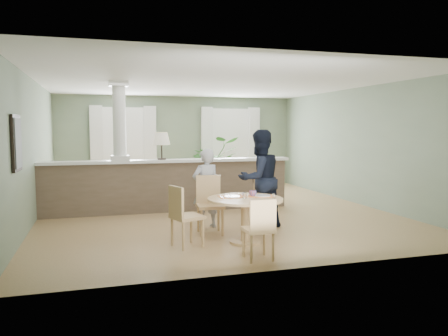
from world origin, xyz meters
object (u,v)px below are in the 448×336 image
object	(u,v)px
dining_table	(245,207)
chair_far_man	(262,202)
chair_far_boy	(209,201)
chair_side	(183,213)
sofa	(194,183)
houseplant	(214,163)
chair_near	(260,227)
man_person	(259,179)
child_person	(206,188)

from	to	relation	value
dining_table	chair_far_man	bearing A→B (deg)	53.38
chair_far_boy	chair_side	world-z (taller)	chair_far_boy
sofa	houseplant	world-z (taller)	houseplant
chair_far_man	houseplant	bearing A→B (deg)	120.46
houseplant	chair_near	bearing A→B (deg)	-99.87
chair_side	dining_table	bearing A→B (deg)	-110.64
dining_table	man_person	world-z (taller)	man_person
chair_far_man	chair_near	bearing A→B (deg)	-76.38
chair_near	chair_side	xyz separation A→B (m)	(-0.85, 0.95, 0.05)
houseplant	chair_far_boy	distance (m)	5.25
chair_near	man_person	xyz separation A→B (m)	(0.70, 1.86, 0.41)
houseplant	chair_far_man	distance (m)	5.09
chair_far_man	chair_side	distance (m)	1.73
houseplant	man_person	xyz separation A→B (m)	(-0.48, -4.91, 0.11)
dining_table	chair_side	xyz separation A→B (m)	(-0.97, 0.03, -0.05)
dining_table	chair_near	world-z (taller)	chair_near
chair_far_boy	chair_far_man	world-z (taller)	chair_far_boy
chair_near	houseplant	bearing A→B (deg)	-100.36
chair_far_boy	chair_far_man	xyz separation A→B (m)	(0.95, -0.01, -0.05)
child_person	man_person	world-z (taller)	man_person
chair_near	child_person	size ratio (longest dim) A/B	0.60
chair_side	man_person	bearing A→B (deg)	-78.74
chair_side	child_person	world-z (taller)	child_person
dining_table	child_person	distance (m)	1.22
sofa	chair_near	distance (m)	5.22
sofa	houseplant	size ratio (longest dim) A/B	1.82
dining_table	chair_far_boy	distance (m)	0.88
chair_far_boy	man_person	distance (m)	1.02
chair_far_boy	man_person	xyz separation A→B (m)	(0.95, 0.14, 0.34)
chair_far_man	child_person	distance (m)	1.02
man_person	chair_far_boy	bearing A→B (deg)	-8.03
chair_side	child_person	distance (m)	1.31
houseplant	child_person	world-z (taller)	houseplant
dining_table	man_person	distance (m)	1.15
dining_table	chair_far_boy	world-z (taller)	chair_far_boy
sofa	chair_far_man	world-z (taller)	chair_far_man
houseplant	chair_far_boy	world-z (taller)	houseplant
chair_far_man	chair_side	xyz separation A→B (m)	(-1.55, -0.76, 0.03)
chair_near	child_person	xyz separation A→B (m)	(-0.22, 2.08, 0.24)
chair_far_boy	child_person	distance (m)	0.40
chair_far_boy	chair_near	world-z (taller)	chair_far_boy
sofa	dining_table	bearing A→B (deg)	-100.93
chair_far_boy	chair_far_man	distance (m)	0.95
houseplant	dining_table	xyz separation A→B (m)	(-1.06, -5.84, -0.21)
sofa	dining_table	size ratio (longest dim) A/B	2.41
sofa	chair_side	distance (m)	4.41
chair_far_man	chair_near	size ratio (longest dim) A/B	1.03
sofa	chair_far_man	bearing A→B (deg)	-91.84
dining_table	chair_far_boy	bearing A→B (deg)	114.85
dining_table	sofa	bearing A→B (deg)	88.18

